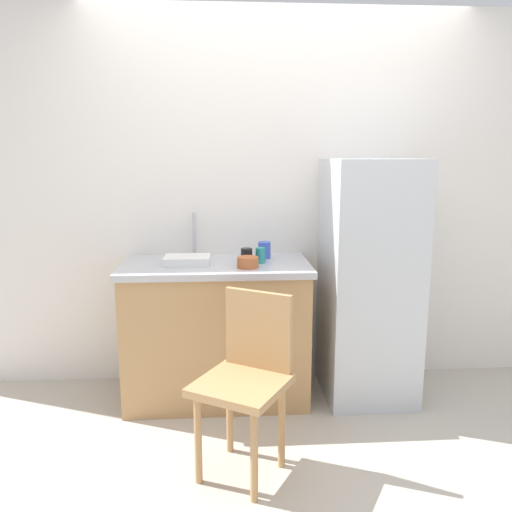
{
  "coord_description": "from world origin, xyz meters",
  "views": [
    {
      "loc": [
        -0.37,
        -2.49,
        1.55
      ],
      "look_at": [
        -0.16,
        0.6,
        0.94
      ],
      "focal_mm": 35.94,
      "sensor_mm": 36.0,
      "label": 1
    }
  ],
  "objects_px": {
    "cup_teal": "(260,255)",
    "cup_black": "(247,256)",
    "refrigerator": "(368,280)",
    "terracotta_bowl": "(248,262)",
    "cup_blue": "(264,250)",
    "chair": "(247,375)",
    "dish_tray": "(187,260)"
  },
  "relations": [
    {
      "from": "cup_black",
      "to": "terracotta_bowl",
      "type": "bearing_deg",
      "value": -89.6
    },
    {
      "from": "cup_teal",
      "to": "cup_black",
      "type": "distance_m",
      "value": 0.09
    },
    {
      "from": "refrigerator",
      "to": "cup_black",
      "type": "relative_size",
      "value": 16.05
    },
    {
      "from": "refrigerator",
      "to": "cup_blue",
      "type": "relative_size",
      "value": 14.46
    },
    {
      "from": "cup_teal",
      "to": "cup_blue",
      "type": "bearing_deg",
      "value": 76.02
    },
    {
      "from": "chair",
      "to": "dish_tray",
      "type": "xyz_separation_m",
      "value": [
        -0.33,
        0.78,
        0.41
      ]
    },
    {
      "from": "terracotta_bowl",
      "to": "cup_black",
      "type": "distance_m",
      "value": 0.12
    },
    {
      "from": "chair",
      "to": "dish_tray",
      "type": "height_order",
      "value": "dish_tray"
    },
    {
      "from": "cup_black",
      "to": "refrigerator",
      "type": "bearing_deg",
      "value": 1.16
    },
    {
      "from": "cup_black",
      "to": "cup_blue",
      "type": "height_order",
      "value": "cup_blue"
    },
    {
      "from": "chair",
      "to": "dish_tray",
      "type": "distance_m",
      "value": 0.95
    },
    {
      "from": "cup_blue",
      "to": "refrigerator",
      "type": "bearing_deg",
      "value": -12.67
    },
    {
      "from": "cup_teal",
      "to": "cup_black",
      "type": "relative_size",
      "value": 1.0
    },
    {
      "from": "terracotta_bowl",
      "to": "cup_black",
      "type": "relative_size",
      "value": 1.35
    },
    {
      "from": "dish_tray",
      "to": "terracotta_bowl",
      "type": "distance_m",
      "value": 0.39
    },
    {
      "from": "chair",
      "to": "terracotta_bowl",
      "type": "height_order",
      "value": "terracotta_bowl"
    },
    {
      "from": "terracotta_bowl",
      "to": "refrigerator",
      "type": "bearing_deg",
      "value": 9.92
    },
    {
      "from": "refrigerator",
      "to": "cup_black",
      "type": "xyz_separation_m",
      "value": [
        -0.78,
        -0.02,
        0.17
      ]
    },
    {
      "from": "chair",
      "to": "cup_blue",
      "type": "xyz_separation_m",
      "value": [
        0.16,
        0.94,
        0.44
      ]
    },
    {
      "from": "refrigerator",
      "to": "dish_tray",
      "type": "relative_size",
      "value": 5.46
    },
    {
      "from": "cup_blue",
      "to": "chair",
      "type": "bearing_deg",
      "value": -99.78
    },
    {
      "from": "chair",
      "to": "terracotta_bowl",
      "type": "relative_size",
      "value": 6.93
    },
    {
      "from": "terracotta_bowl",
      "to": "cup_teal",
      "type": "relative_size",
      "value": 1.35
    },
    {
      "from": "terracotta_bowl",
      "to": "cup_teal",
      "type": "bearing_deg",
      "value": 57.66
    },
    {
      "from": "refrigerator",
      "to": "chair",
      "type": "distance_m",
      "value": 1.17
    },
    {
      "from": "chair",
      "to": "dish_tray",
      "type": "relative_size",
      "value": 3.18
    },
    {
      "from": "chair",
      "to": "cup_teal",
      "type": "relative_size",
      "value": 9.33
    },
    {
      "from": "chair",
      "to": "cup_blue",
      "type": "distance_m",
      "value": 1.05
    },
    {
      "from": "chair",
      "to": "terracotta_bowl",
      "type": "distance_m",
      "value": 0.78
    },
    {
      "from": "dish_tray",
      "to": "cup_teal",
      "type": "height_order",
      "value": "cup_teal"
    },
    {
      "from": "cup_black",
      "to": "cup_blue",
      "type": "xyz_separation_m",
      "value": [
        0.12,
        0.16,
        0.01
      ]
    },
    {
      "from": "cup_teal",
      "to": "cup_blue",
      "type": "distance_m",
      "value": 0.15
    }
  ]
}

